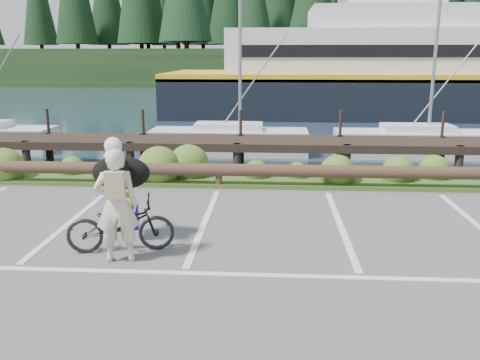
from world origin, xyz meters
TOP-DOWN VIEW (x-y plane):
  - ground at (0.00, 0.00)m, footprint 72.00×72.00m
  - harbor_backdrop at (0.40, 78.42)m, footprint 170.00×160.00m
  - vegetation_strip at (0.00, 5.30)m, footprint 34.00×1.60m
  - log_rail at (0.00, 4.60)m, footprint 32.00×0.30m
  - bicycle at (-1.17, 0.41)m, footprint 1.82×0.95m
  - cyclist at (-1.09, 0.02)m, footprint 0.74×0.56m
  - dog at (-1.29, 0.96)m, footprint 0.68×1.08m

SIDE VIEW (x-z plane):
  - harbor_backdrop at x=0.40m, z-range -15.00..15.00m
  - ground at x=0.00m, z-range 0.00..0.00m
  - log_rail at x=0.00m, z-range -0.30..0.30m
  - vegetation_strip at x=0.00m, z-range 0.00..0.10m
  - bicycle at x=-1.17m, z-range 0.00..0.91m
  - cyclist at x=-1.09m, z-range 0.00..1.81m
  - dog at x=-1.29m, z-range 0.91..1.49m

